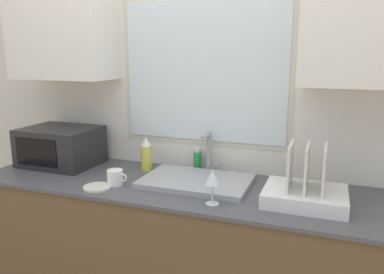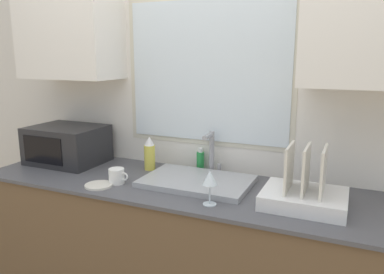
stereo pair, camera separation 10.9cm
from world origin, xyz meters
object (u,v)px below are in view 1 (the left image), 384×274
at_px(wine_glass, 213,179).
at_px(faucet, 209,150).
at_px(microwave, 61,146).
at_px(dish_rack, 305,191).
at_px(spray_bottle, 146,154).
at_px(soap_bottle, 197,160).
at_px(mug_near_sink, 115,177).

bearing_deg(wine_glass, faucet, 109.88).
bearing_deg(faucet, wine_glass, -70.12).
bearing_deg(microwave, dish_rack, -4.82).
height_order(dish_rack, spray_bottle, dish_rack).
height_order(spray_bottle, wine_glass, spray_bottle).
distance_m(soap_bottle, mug_near_sink, 0.53).
distance_m(mug_near_sink, wine_glass, 0.59).
height_order(dish_rack, soap_bottle, dish_rack).
height_order(mug_near_sink, wine_glass, wine_glass).
xyz_separation_m(faucet, microwave, (-0.96, -0.16, -0.02)).
bearing_deg(microwave, faucet, 9.63).
height_order(spray_bottle, mug_near_sink, spray_bottle).
relative_size(faucet, soap_bottle, 1.81).
xyz_separation_m(dish_rack, spray_bottle, (-0.96, 0.21, 0.04)).
relative_size(spray_bottle, mug_near_sink, 1.78).
distance_m(dish_rack, mug_near_sink, 1.00).
bearing_deg(mug_near_sink, microwave, 157.66).
relative_size(faucet, dish_rack, 0.66).
bearing_deg(dish_rack, faucet, 153.28).
bearing_deg(mug_near_sink, soap_bottle, 51.96).
height_order(microwave, wine_glass, microwave).
distance_m(spray_bottle, mug_near_sink, 0.31).
xyz_separation_m(faucet, dish_rack, (0.58, -0.29, -0.08)).
bearing_deg(microwave, mug_near_sink, -22.34).
relative_size(microwave, soap_bottle, 3.31).
bearing_deg(wine_glass, mug_near_sink, 172.83).
distance_m(faucet, dish_rack, 0.65).
distance_m(faucet, wine_glass, 0.49).
bearing_deg(spray_bottle, dish_rack, -12.22).
bearing_deg(wine_glass, soap_bottle, 117.05).
bearing_deg(spray_bottle, mug_near_sink, -96.96).
bearing_deg(mug_near_sink, spray_bottle, 83.04).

